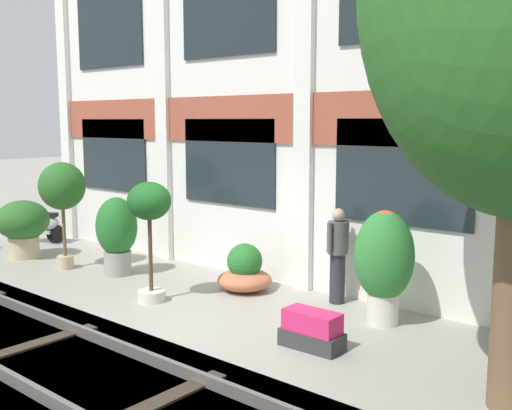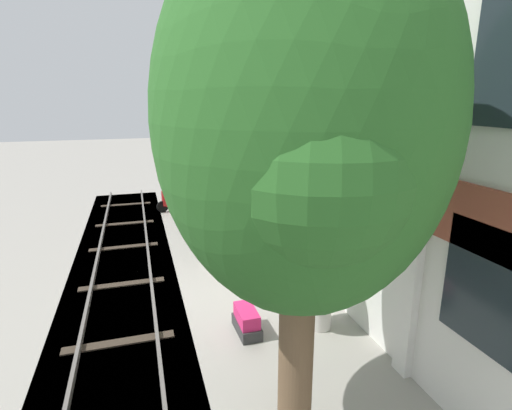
# 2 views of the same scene
# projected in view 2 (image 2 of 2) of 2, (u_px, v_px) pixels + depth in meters

# --- Properties ---
(ground_plane) EXTENTS (80.00, 80.00, 0.00)m
(ground_plane) POSITION_uv_depth(u_px,v_px,m) (218.00, 293.00, 9.78)
(ground_plane) COLOR #9E998E
(apartment_facade) EXTENTS (15.41, 0.64, 7.68)m
(apartment_facade) POSITION_uv_depth(u_px,v_px,m) (329.00, 133.00, 9.56)
(apartment_facade) COLOR silver
(apartment_facade) RESTS_ON ground
(rail_tracks) EXTENTS (23.05, 2.80, 0.43)m
(rail_tracks) POSITION_uv_depth(u_px,v_px,m) (122.00, 312.00, 9.18)
(rail_tracks) COLOR #423F3A
(rail_tracks) RESTS_ON ground
(broadleaf_tree) EXTENTS (3.64, 3.47, 6.75)m
(broadleaf_tree) POSITION_uv_depth(u_px,v_px,m) (303.00, 130.00, 4.64)
(broadleaf_tree) COLOR brown
(broadleaf_tree) RESTS_ON ground
(potted_plant_wide_bowl) EXTENTS (0.99, 0.99, 0.87)m
(potted_plant_wide_bowl) POSITION_uv_depth(u_px,v_px,m) (275.00, 261.00, 10.86)
(potted_plant_wide_bowl) COLOR #B76647
(potted_plant_wide_bowl) RESTS_ON ground
(potted_plant_terracotta_small) EXTENTS (0.74, 0.74, 2.05)m
(potted_plant_terracotta_small) POSITION_uv_depth(u_px,v_px,m) (213.00, 215.00, 10.84)
(potted_plant_terracotta_small) COLOR beige
(potted_plant_terracotta_small) RESTS_ON ground
(potted_plant_glazed_jar) EXTENTS (0.82, 0.82, 1.57)m
(potted_plant_glazed_jar) POSITION_uv_depth(u_px,v_px,m) (224.00, 217.00, 12.98)
(potted_plant_glazed_jar) COLOR gray
(potted_plant_glazed_jar) RESTS_ON ground
(potted_plant_ribbed_drum) EXTENTS (0.89, 0.89, 1.75)m
(potted_plant_ribbed_drum) POSITION_uv_depth(u_px,v_px,m) (321.00, 282.00, 8.09)
(potted_plant_ribbed_drum) COLOR beige
(potted_plant_ribbed_drum) RESTS_ON ground
(potted_plant_square_trough) EXTENTS (0.88, 0.44, 0.52)m
(potted_plant_square_trough) POSITION_uv_depth(u_px,v_px,m) (247.00, 321.00, 8.11)
(potted_plant_square_trough) COLOR #333333
(potted_plant_square_trough) RESTS_ON ground
(potted_plant_tall_urn) EXTENTS (0.95, 0.95, 2.23)m
(potted_plant_tall_urn) POSITION_uv_depth(u_px,v_px,m) (205.00, 186.00, 13.81)
(potted_plant_tall_urn) COLOR tan
(potted_plant_tall_urn) RESTS_ON ground
(potted_plant_stone_basin) EXTENTS (1.17, 1.17, 1.30)m
(potted_plant_stone_basin) POSITION_uv_depth(u_px,v_px,m) (198.00, 200.00, 15.51)
(potted_plant_stone_basin) COLOR tan
(potted_plant_stone_basin) RESTS_ON ground
(scooter_near_curb) EXTENTS (1.28, 0.76, 0.98)m
(scooter_near_curb) POSITION_uv_depth(u_px,v_px,m) (221.00, 199.00, 17.06)
(scooter_near_curb) COLOR black
(scooter_near_curb) RESTS_ON ground
(scooter_second_parked) EXTENTS (0.56, 1.37, 0.98)m
(scooter_second_parked) POSITION_uv_depth(u_px,v_px,m) (174.00, 201.00, 16.78)
(scooter_second_parked) COLOR black
(scooter_second_parked) RESTS_ON ground
(resident_by_doorway) EXTENTS (0.34, 0.53, 1.62)m
(resident_by_doorway) POSITION_uv_depth(u_px,v_px,m) (318.00, 265.00, 9.28)
(resident_by_doorway) COLOR #282833
(resident_by_doorway) RESTS_ON ground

